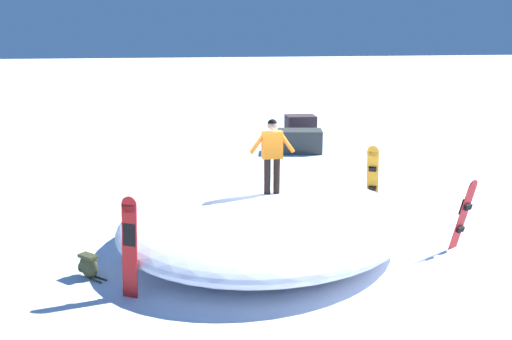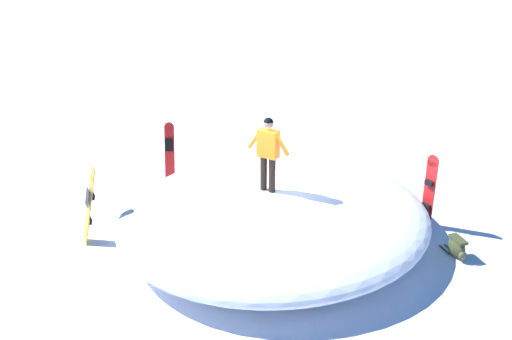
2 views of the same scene
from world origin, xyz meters
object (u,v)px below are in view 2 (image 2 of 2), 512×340
Objects in this scene: snowboard_secondary_upright at (429,190)px; snowboard_tertiary_upright at (170,150)px; snowboarder_standing at (268,149)px; backpack_near at (457,247)px; snowboard_primary_upright at (90,204)px.

snowboard_tertiary_upright is (-6.68, -0.43, -0.11)m from snowboard_secondary_upright.
snowboarder_standing reaches higher than backpack_near.
backpack_near is at bearing 14.08° from snowboarder_standing.
snowboard_primary_upright is at bearing -82.50° from snowboard_tertiary_upright.
snowboard_tertiary_upright is (-3.66, 1.47, -1.22)m from snowboarder_standing.
snowboard_primary_upright is 7.28m from snowboard_secondary_upright.
snowboard_tertiary_upright reaches higher than backpack_near.
snowboarder_standing is 3.89m from snowboard_primary_upright.
backpack_near is at bearing 21.71° from snowboard_primary_upright.
snowboarder_standing is 3.74m from snowboard_secondary_upright.
snowboarder_standing is at bearing -165.92° from backpack_near.
snowboard_secondary_upright is at bearing 30.96° from snowboard_primary_upright.
snowboard_primary_upright is at bearing -158.29° from backpack_near.
snowboarder_standing is 0.91× the size of snowboard_secondary_upright.
backpack_near is at bearing -52.04° from snowboard_secondary_upright.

